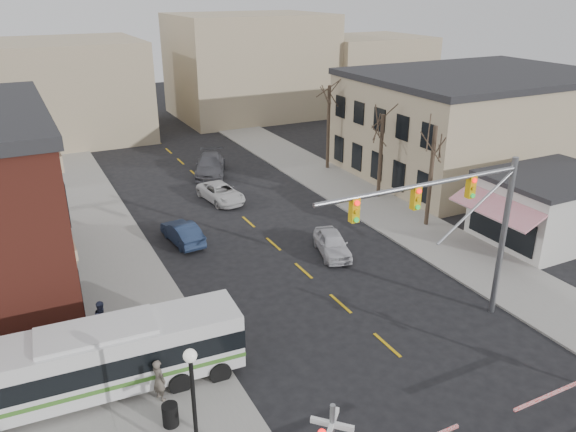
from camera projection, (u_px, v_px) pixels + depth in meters
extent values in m
plane|color=black|center=(415.00, 370.00, 23.76)|extent=(160.00, 160.00, 0.00)
cube|color=gray|center=(101.00, 236.00, 36.27)|extent=(5.00, 60.00, 0.12)
cube|color=gray|center=(349.00, 191.00, 44.20)|extent=(5.00, 60.00, 0.12)
cube|color=tan|center=(57.00, 201.00, 30.34)|extent=(0.10, 15.00, 0.50)
cube|color=tan|center=(45.00, 126.00, 28.77)|extent=(0.10, 15.00, 0.70)
cube|color=black|center=(64.00, 243.00, 31.29)|extent=(0.08, 13.00, 2.60)
cube|color=tan|center=(475.00, 125.00, 47.90)|extent=(20.00, 15.00, 8.00)
cube|color=#262628|center=(482.00, 75.00, 46.28)|extent=(20.30, 15.30, 0.50)
cube|color=beige|center=(549.00, 209.00, 35.44)|extent=(8.00, 6.00, 4.00)
cube|color=#262628|center=(555.00, 177.00, 34.62)|extent=(8.20, 6.20, 0.30)
cube|color=red|center=(495.00, 207.00, 33.06)|extent=(1.68, 6.00, 0.87)
cylinder|color=#382B21|center=(431.00, 177.00, 36.70)|extent=(0.28, 0.28, 6.75)
cylinder|color=#382B21|center=(380.00, 156.00, 41.86)|extent=(0.28, 0.28, 6.30)
cylinder|color=#382B21|center=(328.00, 128.00, 48.38)|extent=(0.28, 0.28, 7.20)
cube|color=silver|center=(100.00, 359.00, 21.81)|extent=(11.19, 3.03, 2.41)
cube|color=black|center=(100.00, 356.00, 21.75)|extent=(11.23, 3.07, 0.83)
cube|color=#3D7326|center=(102.00, 371.00, 22.04)|extent=(11.23, 3.07, 0.18)
cylinder|color=black|center=(104.00, 383.00, 22.26)|extent=(1.06, 2.45, 0.92)
cylinder|color=gray|center=(503.00, 239.00, 26.52)|extent=(0.28, 0.28, 8.00)
cylinder|color=gray|center=(423.00, 185.00, 23.03)|extent=(10.31, 0.20, 0.20)
cube|color=gold|center=(471.00, 187.00, 24.33)|extent=(0.35, 0.30, 1.00)
cube|color=gold|center=(416.00, 198.00, 23.08)|extent=(0.35, 0.30, 1.00)
cube|color=gold|center=(354.00, 210.00, 21.83)|extent=(0.35, 0.30, 1.00)
cube|color=silver|center=(332.00, 424.00, 16.28)|extent=(1.00, 1.00, 0.18)
cube|color=silver|center=(332.00, 424.00, 16.28)|extent=(1.00, 1.00, 0.18)
cube|color=#FF0C0C|center=(563.00, 389.00, 20.99)|extent=(5.00, 0.10, 0.10)
cylinder|color=black|center=(195.00, 414.00, 18.19)|extent=(0.14, 0.14, 4.23)
sphere|color=silver|center=(190.00, 356.00, 17.32)|extent=(0.44, 0.44, 0.44)
cylinder|color=black|center=(170.00, 415.00, 20.50)|extent=(0.60, 0.60, 0.88)
imported|color=silver|center=(332.00, 243.00, 33.77)|extent=(2.70, 4.38, 1.39)
imported|color=#1B2843|center=(182.00, 233.00, 35.28)|extent=(1.86, 4.29, 1.37)
imported|color=silver|center=(221.00, 193.00, 42.12)|extent=(2.72, 4.93, 1.31)
imported|color=#48494E|center=(210.00, 165.00, 47.98)|extent=(4.44, 6.26, 1.68)
imported|color=#5F564C|center=(159.00, 380.00, 21.61)|extent=(0.67, 0.78, 1.80)
imported|color=#373F60|center=(103.00, 319.00, 25.49)|extent=(1.10, 1.00, 1.84)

